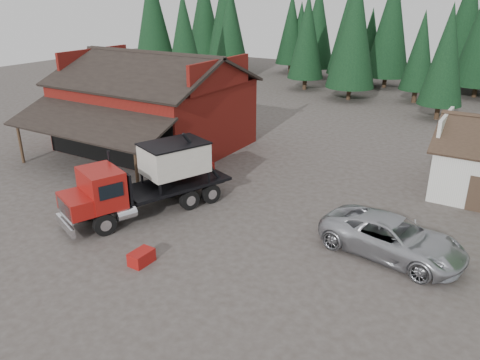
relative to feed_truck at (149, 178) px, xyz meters
The scene contains 9 objects.
ground 4.07m from the feed_truck, 13.49° to the right, with size 120.00×120.00×0.00m, color #403832.
red_barn 11.80m from the feed_truck, 129.66° to the left, with size 12.80×13.63×7.18m.
conifer_backdrop 41.36m from the feed_truck, 85.16° to the left, with size 76.00×16.00×16.00m, color black, non-canonical shape.
near_pine_a 33.17m from the feed_truck, 124.28° to the left, with size 4.40×4.40×11.40m.
near_pine_b 30.92m from the feed_truck, 71.99° to the left, with size 3.96×3.96×10.40m.
near_pine_d 33.61m from the feed_truck, 90.89° to the left, with size 5.28×5.28×13.40m.
feed_truck is the anchor object (origin of this frame).
silver_car 12.57m from the feed_truck, ahead, with size 2.96×6.41×1.78m, color #B1B2B9.
equip_box 5.57m from the feed_truck, 53.14° to the right, with size 0.70×1.10×0.60m, color maroon.
Camera 1 is at (12.66, -16.30, 11.10)m, focal length 35.00 mm.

